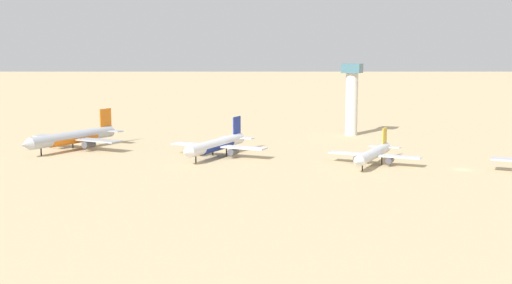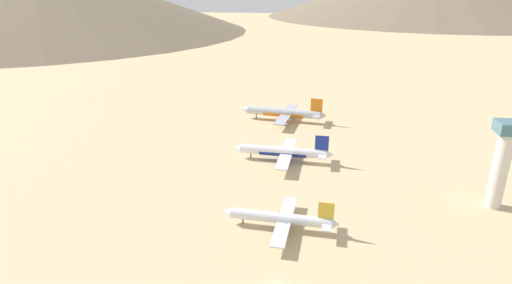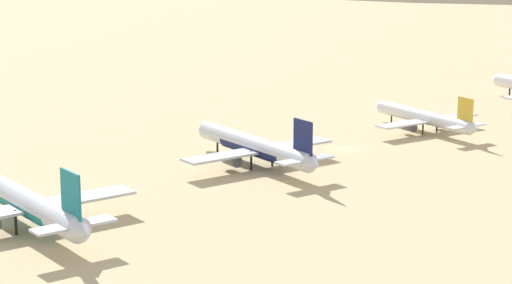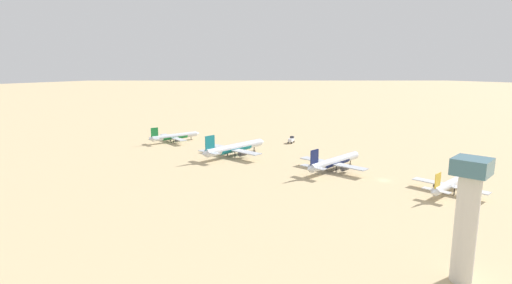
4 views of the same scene
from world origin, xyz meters
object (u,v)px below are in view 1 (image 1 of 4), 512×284
Objects in this scene: parked_jet_0 at (74,137)px; control_tower at (352,95)px; parked_jet_2 at (374,154)px; parked_jet_1 at (217,145)px.

control_tower reaches higher than parked_jet_0.
control_tower reaches higher than parked_jet_2.
parked_jet_1 is (-4.03, 51.36, -0.41)m from parked_jet_0.
parked_jet_0 is 107.32m from control_tower.
parked_jet_0 reaches higher than parked_jet_2.
parked_jet_0 is at bearing -85.52° from parked_jet_1.
control_tower is at bearing -160.98° from parked_jet_2.
parked_jet_0 is 100.95m from parked_jet_2.
parked_jet_1 is 1.42× the size of control_tower.
parked_jet_1 is at bearing -21.41° from control_tower.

